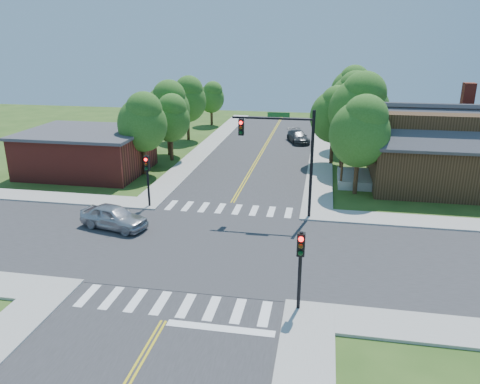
% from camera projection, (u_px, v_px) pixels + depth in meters
% --- Properties ---
extents(ground, '(100.00, 100.00, 0.00)m').
position_uv_depth(ground, '(207.00, 247.00, 26.99)').
color(ground, '#2A4917').
rests_on(ground, ground).
extents(road_ns, '(10.00, 90.00, 0.04)m').
position_uv_depth(road_ns, '(207.00, 247.00, 26.99)').
color(road_ns, '#2D2D30').
rests_on(road_ns, ground).
extents(road_ew, '(90.00, 10.00, 0.04)m').
position_uv_depth(road_ew, '(207.00, 247.00, 26.98)').
color(road_ew, '#2D2D30').
rests_on(road_ew, ground).
extents(intersection_patch, '(10.20, 10.20, 0.06)m').
position_uv_depth(intersection_patch, '(207.00, 247.00, 26.99)').
color(intersection_patch, '#2D2D30').
rests_on(intersection_patch, ground).
extents(sidewalk_ne, '(40.00, 40.00, 0.14)m').
position_uv_depth(sidewalk_ne, '(437.00, 180.00, 39.00)').
color(sidewalk_ne, '#9E9B93').
rests_on(sidewalk_ne, ground).
extents(sidewalk_nw, '(40.00, 40.00, 0.14)m').
position_uv_depth(sidewalk_nw, '(86.00, 163.00, 44.40)').
color(sidewalk_nw, '#9E9B93').
rests_on(sidewalk_nw, ground).
extents(crosswalk_north, '(8.85, 2.00, 0.01)m').
position_uv_depth(crosswalk_north, '(229.00, 209.00, 32.75)').
color(crosswalk_north, white).
rests_on(crosswalk_north, ground).
extents(crosswalk_south, '(8.85, 2.00, 0.01)m').
position_uv_depth(crosswalk_south, '(173.00, 304.00, 21.20)').
color(crosswalk_south, white).
rests_on(crosswalk_south, ground).
extents(centerline, '(0.30, 90.00, 0.01)m').
position_uv_depth(centerline, '(207.00, 246.00, 26.98)').
color(centerline, gold).
rests_on(centerline, ground).
extents(stop_bar, '(4.60, 0.45, 0.09)m').
position_uv_depth(stop_bar, '(220.00, 329.00, 19.48)').
color(stop_bar, white).
rests_on(stop_bar, ground).
extents(signal_mast_ne, '(5.30, 0.42, 7.20)m').
position_uv_depth(signal_mast_ne, '(286.00, 146.00, 29.97)').
color(signal_mast_ne, black).
rests_on(signal_mast_ne, ground).
extents(signal_pole_se, '(0.34, 0.42, 3.80)m').
position_uv_depth(signal_pole_se, '(300.00, 257.00, 19.94)').
color(signal_pole_se, black).
rests_on(signal_pole_se, ground).
extents(signal_pole_nw, '(0.34, 0.42, 3.80)m').
position_uv_depth(signal_pole_nw, '(147.00, 171.00, 32.29)').
color(signal_pole_nw, black).
rests_on(signal_pole_nw, ground).
extents(house_ne, '(13.05, 8.80, 7.11)m').
position_uv_depth(house_ne, '(438.00, 146.00, 36.60)').
color(house_ne, black).
rests_on(house_ne, ground).
extents(building_nw, '(10.40, 8.40, 3.73)m').
position_uv_depth(building_nw, '(87.00, 151.00, 41.11)').
color(building_nw, maroon).
rests_on(building_nw, ground).
extents(tree_e_a, '(4.48, 4.26, 7.62)m').
position_uv_depth(tree_e_a, '(361.00, 130.00, 34.37)').
color(tree_e_a, '#382314').
rests_on(tree_e_a, ground).
extents(tree_e_b, '(5.18, 4.92, 8.80)m').
position_uv_depth(tree_e_b, '(360.00, 107.00, 39.85)').
color(tree_e_b, '#382314').
rests_on(tree_e_b, ground).
extents(tree_e_c, '(4.86, 4.62, 8.27)m').
position_uv_depth(tree_e_c, '(353.00, 99.00, 47.60)').
color(tree_e_c, '#382314').
rests_on(tree_e_c, ground).
extents(tree_e_d, '(4.86, 4.61, 8.25)m').
position_uv_depth(tree_e_d, '(352.00, 89.00, 55.98)').
color(tree_e_d, '#382314').
rests_on(tree_e_d, ground).
extents(tree_w_a, '(4.23, 4.02, 7.19)m').
position_uv_depth(tree_w_a, '(143.00, 121.00, 39.51)').
color(tree_w_a, '#382314').
rests_on(tree_w_a, ground).
extents(tree_w_b, '(4.42, 4.20, 7.52)m').
position_uv_depth(tree_w_b, '(168.00, 106.00, 45.99)').
color(tree_w_b, '#382314').
rests_on(tree_w_b, ground).
extents(tree_w_c, '(4.31, 4.10, 7.33)m').
position_uv_depth(tree_w_c, '(188.00, 98.00, 52.70)').
color(tree_w_c, '#382314').
rests_on(tree_w_c, ground).
extents(tree_w_d, '(3.43, 3.26, 5.84)m').
position_uv_depth(tree_w_d, '(212.00, 96.00, 61.78)').
color(tree_w_d, '#382314').
rests_on(tree_w_d, ground).
extents(tree_house, '(4.34, 4.12, 7.38)m').
position_uv_depth(tree_house, '(335.00, 113.00, 42.45)').
color(tree_house, '#382314').
rests_on(tree_house, ground).
extents(tree_bldg, '(3.80, 3.61, 6.46)m').
position_uv_depth(tree_bldg, '(171.00, 117.00, 44.17)').
color(tree_bldg, '#382314').
rests_on(tree_bldg, ground).
extents(car_silver, '(3.90, 5.28, 1.51)m').
position_uv_depth(car_silver, '(114.00, 217.00, 29.34)').
color(car_silver, '#B4B5BB').
rests_on(car_silver, ground).
extents(car_dgrey, '(4.59, 5.56, 1.29)m').
position_uv_depth(car_dgrey, '(298.00, 137.00, 52.65)').
color(car_dgrey, '#313436').
rests_on(car_dgrey, ground).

